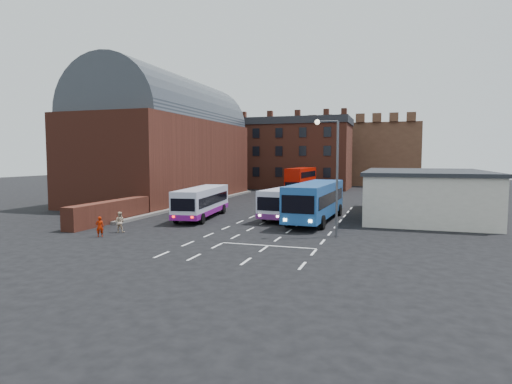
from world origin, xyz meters
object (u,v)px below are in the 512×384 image
(bus_blue, at_px, (316,199))
(bus_red_double, at_px, (301,181))
(street_lamp, at_px, (333,166))
(bus_white_outbound, at_px, (202,200))
(bus_white_inbound, at_px, (290,200))
(pedestrian_red, at_px, (100,227))
(pedestrian_beige, at_px, (120,222))

(bus_blue, relative_size, bus_red_double, 1.23)
(bus_blue, relative_size, street_lamp, 1.52)
(bus_white_outbound, bearing_deg, bus_white_inbound, 12.50)
(pedestrian_red, distance_m, pedestrian_beige, 1.94)
(bus_white_outbound, xyz_separation_m, bus_blue, (10.09, 0.96, 0.33))
(bus_white_outbound, bearing_deg, street_lamp, -31.87)
(bus_red_double, bearing_deg, bus_white_outbound, 84.60)
(bus_white_inbound, distance_m, pedestrian_red, 16.76)
(bus_white_outbound, bearing_deg, bus_red_double, 74.72)
(street_lamp, bearing_deg, pedestrian_red, -161.87)
(street_lamp, bearing_deg, bus_white_inbound, 120.83)
(bus_blue, bearing_deg, street_lamp, 111.57)
(pedestrian_beige, bearing_deg, street_lamp, 174.81)
(bus_white_outbound, relative_size, pedestrian_beige, 6.74)
(bus_white_outbound, height_order, street_lamp, street_lamp)
(bus_blue, height_order, bus_red_double, bus_red_double)
(bus_white_inbound, relative_size, pedestrian_beige, 6.74)
(bus_white_outbound, xyz_separation_m, pedestrian_red, (-2.73, -10.60, -0.90))
(bus_white_inbound, xyz_separation_m, street_lamp, (4.98, -8.34, 3.22))
(pedestrian_red, relative_size, pedestrian_beige, 0.94)
(bus_white_outbound, xyz_separation_m, bus_white_inbound, (7.44, 2.70, 0.00))
(bus_white_inbound, xyz_separation_m, pedestrian_red, (-10.16, -13.29, -0.90))
(street_lamp, distance_m, pedestrian_red, 16.45)
(bus_blue, bearing_deg, bus_white_inbound, -31.16)
(street_lamp, xyz_separation_m, pedestrian_red, (-15.14, -4.96, -4.12))
(bus_red_double, relative_size, pedestrian_red, 7.00)
(bus_white_outbound, relative_size, bus_white_inbound, 1.00)
(bus_white_inbound, bearing_deg, street_lamp, 127.13)
(bus_red_double, bearing_deg, bus_blue, 107.05)
(pedestrian_red, bearing_deg, pedestrian_beige, -131.26)
(bus_white_inbound, bearing_deg, pedestrian_red, 58.91)
(bus_white_outbound, relative_size, street_lamp, 1.27)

